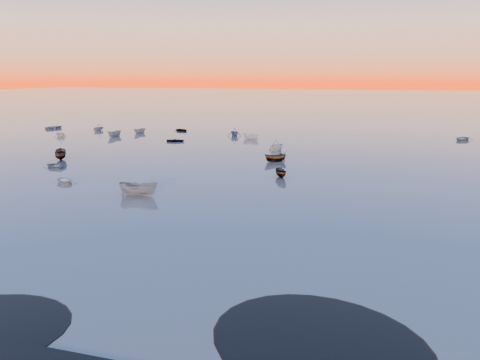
% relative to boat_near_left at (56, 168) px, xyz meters
% --- Properties ---
extents(ground, '(600.00, 600.00, 0.00)m').
position_rel_boat_near_left_xyz_m(ground, '(24.69, 65.56, 0.00)').
color(ground, '#675E56').
rests_on(ground, ground).
extents(mud_lobes, '(140.00, 6.00, 0.07)m').
position_rel_boat_near_left_xyz_m(mud_lobes, '(24.69, -35.44, 0.01)').
color(mud_lobes, black).
rests_on(mud_lobes, ground).
extents(moored_fleet, '(124.00, 58.00, 1.20)m').
position_rel_boat_near_left_xyz_m(moored_fleet, '(24.69, 18.56, 0.00)').
color(moored_fleet, silver).
rests_on(moored_fleet, ground).
extents(boat_near_left, '(3.11, 3.87, 0.90)m').
position_rel_boat_near_left_xyz_m(boat_near_left, '(0.00, 0.00, 0.00)').
color(boat_near_left, gray).
rests_on(boat_near_left, ground).
extents(boat_near_center, '(2.36, 4.52, 1.49)m').
position_rel_boat_near_left_xyz_m(boat_near_center, '(18.48, -10.44, 0.00)').
color(boat_near_center, gray).
rests_on(boat_near_center, ground).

